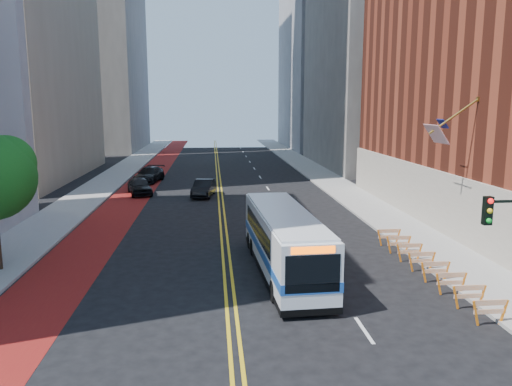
{
  "coord_description": "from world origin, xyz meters",
  "views": [
    {
      "loc": [
        -0.67,
        -18.77,
        8.15
      ],
      "look_at": [
        1.68,
        8.0,
        3.43
      ],
      "focal_mm": 35.0,
      "sensor_mm": 36.0,
      "label": 1
    }
  ],
  "objects_px": {
    "transit_bus": "(284,240)",
    "car_c": "(149,175)",
    "car_b": "(204,188)",
    "car_a": "(140,186)"
  },
  "relations": [
    {
      "from": "transit_bus",
      "to": "car_c",
      "type": "relative_size",
      "value": 2.06
    },
    {
      "from": "car_b",
      "to": "car_c",
      "type": "bearing_deg",
      "value": 131.98
    },
    {
      "from": "car_a",
      "to": "car_b",
      "type": "distance_m",
      "value": 6.16
    },
    {
      "from": "transit_bus",
      "to": "car_c",
      "type": "distance_m",
      "value": 32.32
    },
    {
      "from": "car_c",
      "to": "transit_bus",
      "type": "bearing_deg",
      "value": -60.69
    },
    {
      "from": "car_c",
      "to": "car_a",
      "type": "bearing_deg",
      "value": -78.91
    },
    {
      "from": "car_b",
      "to": "car_a",
      "type": "bearing_deg",
      "value": 174.17
    },
    {
      "from": "car_a",
      "to": "car_b",
      "type": "bearing_deg",
      "value": -30.57
    },
    {
      "from": "car_b",
      "to": "car_c",
      "type": "height_order",
      "value": "car_c"
    },
    {
      "from": "car_b",
      "to": "car_c",
      "type": "xyz_separation_m",
      "value": [
        -6.0,
        9.25,
        0.04
      ]
    }
  ]
}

